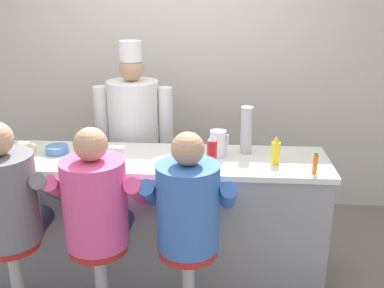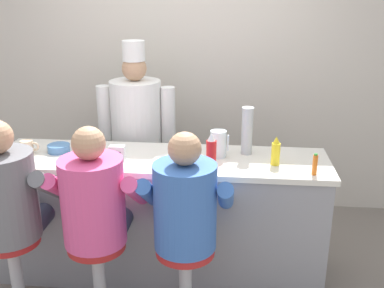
{
  "view_description": "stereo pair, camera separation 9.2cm",
  "coord_description": "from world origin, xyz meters",
  "px_view_note": "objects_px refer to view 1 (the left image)",
  "views": [
    {
      "loc": [
        0.44,
        -2.7,
        2.12
      ],
      "look_at": [
        0.24,
        0.28,
        1.08
      ],
      "focal_mm": 42.0,
      "sensor_mm": 36.0,
      "label": 1
    },
    {
      "loc": [
        0.54,
        -2.7,
        2.12
      ],
      "look_at": [
        0.24,
        0.28,
        1.08
      ],
      "focal_mm": 42.0,
      "sensor_mm": 36.0,
      "label": 2
    }
  ],
  "objects_px": {
    "cereal_bowl": "(57,150)",
    "mustard_bottle_yellow": "(276,151)",
    "coffee_mug_tan": "(25,148)",
    "hot_sauce_bottle_orange": "(315,163)",
    "diner_seated_blue": "(188,212)",
    "diner_seated_grey": "(8,204)",
    "ketchup_bottle_red": "(212,152)",
    "cook_in_whites_near": "(134,133)",
    "cup_stack_steel": "(246,130)",
    "diner_seated_pink": "(97,208)",
    "napkin_dispenser_chrome": "(117,154)",
    "water_pitcher_clear": "(218,143)",
    "breakfast_plate": "(171,160)"
  },
  "relations": [
    {
      "from": "hot_sauce_bottle_orange",
      "to": "water_pitcher_clear",
      "type": "height_order",
      "value": "water_pitcher_clear"
    },
    {
      "from": "mustard_bottle_yellow",
      "to": "water_pitcher_clear",
      "type": "relative_size",
      "value": 1.05
    },
    {
      "from": "diner_seated_pink",
      "to": "cook_in_whites_near",
      "type": "distance_m",
      "value": 1.2
    },
    {
      "from": "diner_seated_blue",
      "to": "breakfast_plate",
      "type": "bearing_deg",
      "value": 108.19
    },
    {
      "from": "ketchup_bottle_red",
      "to": "cook_in_whites_near",
      "type": "height_order",
      "value": "cook_in_whites_near"
    },
    {
      "from": "mustard_bottle_yellow",
      "to": "diner_seated_pink",
      "type": "relative_size",
      "value": 0.15
    },
    {
      "from": "napkin_dispenser_chrome",
      "to": "diner_seated_pink",
      "type": "distance_m",
      "value": 0.51
    },
    {
      "from": "coffee_mug_tan",
      "to": "napkin_dispenser_chrome",
      "type": "bearing_deg",
      "value": -7.3
    },
    {
      "from": "ketchup_bottle_red",
      "to": "water_pitcher_clear",
      "type": "distance_m",
      "value": 0.23
    },
    {
      "from": "breakfast_plate",
      "to": "diner_seated_blue",
      "type": "distance_m",
      "value": 0.53
    },
    {
      "from": "mustard_bottle_yellow",
      "to": "napkin_dispenser_chrome",
      "type": "xyz_separation_m",
      "value": [
        -1.11,
        -0.03,
        -0.04
      ]
    },
    {
      "from": "cereal_bowl",
      "to": "mustard_bottle_yellow",
      "type": "bearing_deg",
      "value": -3.67
    },
    {
      "from": "mustard_bottle_yellow",
      "to": "cook_in_whites_near",
      "type": "height_order",
      "value": "cook_in_whites_near"
    },
    {
      "from": "breakfast_plate",
      "to": "cook_in_whites_near",
      "type": "distance_m",
      "value": 0.82
    },
    {
      "from": "breakfast_plate",
      "to": "diner_seated_grey",
      "type": "height_order",
      "value": "diner_seated_grey"
    },
    {
      "from": "diner_seated_pink",
      "to": "diner_seated_blue",
      "type": "height_order",
      "value": "diner_seated_pink"
    },
    {
      "from": "water_pitcher_clear",
      "to": "cereal_bowl",
      "type": "height_order",
      "value": "water_pitcher_clear"
    },
    {
      "from": "coffee_mug_tan",
      "to": "diner_seated_grey",
      "type": "relative_size",
      "value": 0.1
    },
    {
      "from": "diner_seated_grey",
      "to": "cook_in_whites_near",
      "type": "relative_size",
      "value": 0.81
    },
    {
      "from": "cup_stack_steel",
      "to": "diner_seated_grey",
      "type": "xyz_separation_m",
      "value": [
        -1.5,
        -0.71,
        -0.29
      ]
    },
    {
      "from": "napkin_dispenser_chrome",
      "to": "diner_seated_blue",
      "type": "xyz_separation_m",
      "value": [
        0.54,
        -0.48,
        -0.19
      ]
    },
    {
      "from": "mustard_bottle_yellow",
      "to": "diner_seated_grey",
      "type": "distance_m",
      "value": 1.79
    },
    {
      "from": "diner_seated_grey",
      "to": "water_pitcher_clear",
      "type": "bearing_deg",
      "value": 25.87
    },
    {
      "from": "napkin_dispenser_chrome",
      "to": "diner_seated_grey",
      "type": "distance_m",
      "value": 0.78
    },
    {
      "from": "breakfast_plate",
      "to": "diner_seated_pink",
      "type": "xyz_separation_m",
      "value": [
        -0.41,
        -0.49,
        -0.14
      ]
    },
    {
      "from": "coffee_mug_tan",
      "to": "diner_seated_pink",
      "type": "distance_m",
      "value": 0.9
    },
    {
      "from": "diner_seated_blue",
      "to": "coffee_mug_tan",
      "type": "bearing_deg",
      "value": 155.5
    },
    {
      "from": "diner_seated_grey",
      "to": "hot_sauce_bottle_orange",
      "type": "bearing_deg",
      "value": 10.35
    },
    {
      "from": "ketchup_bottle_red",
      "to": "diner_seated_pink",
      "type": "xyz_separation_m",
      "value": [
        -0.7,
        -0.4,
        -0.24
      ]
    },
    {
      "from": "napkin_dispenser_chrome",
      "to": "cook_in_whites_near",
      "type": "xyz_separation_m",
      "value": [
        -0.02,
        0.72,
        -0.07
      ]
    },
    {
      "from": "water_pitcher_clear",
      "to": "diner_seated_grey",
      "type": "xyz_separation_m",
      "value": [
        -1.3,
        -0.63,
        -0.21
      ]
    },
    {
      "from": "cereal_bowl",
      "to": "cup_stack_steel",
      "type": "distance_m",
      "value": 1.41
    },
    {
      "from": "cereal_bowl",
      "to": "diner_seated_grey",
      "type": "bearing_deg",
      "value": -99.9
    },
    {
      "from": "mustard_bottle_yellow",
      "to": "coffee_mug_tan",
      "type": "xyz_separation_m",
      "value": [
        -1.81,
        0.06,
        -0.05
      ]
    },
    {
      "from": "mustard_bottle_yellow",
      "to": "diner_seated_pink",
      "type": "height_order",
      "value": "diner_seated_pink"
    },
    {
      "from": "hot_sauce_bottle_orange",
      "to": "diner_seated_blue",
      "type": "bearing_deg",
      "value": -156.25
    },
    {
      "from": "napkin_dispenser_chrome",
      "to": "diner_seated_pink",
      "type": "height_order",
      "value": "diner_seated_pink"
    },
    {
      "from": "cup_stack_steel",
      "to": "diner_seated_blue",
      "type": "relative_size",
      "value": 0.26
    },
    {
      "from": "cook_in_whites_near",
      "to": "diner_seated_grey",
      "type": "bearing_deg",
      "value": -115.59
    },
    {
      "from": "mustard_bottle_yellow",
      "to": "diner_seated_pink",
      "type": "bearing_deg",
      "value": -155.8
    },
    {
      "from": "mustard_bottle_yellow",
      "to": "cereal_bowl",
      "type": "height_order",
      "value": "mustard_bottle_yellow"
    },
    {
      "from": "coffee_mug_tan",
      "to": "napkin_dispenser_chrome",
      "type": "distance_m",
      "value": 0.71
    },
    {
      "from": "diner_seated_grey",
      "to": "diner_seated_pink",
      "type": "xyz_separation_m",
      "value": [
        0.57,
        -0.0,
        -0.01
      ]
    },
    {
      "from": "coffee_mug_tan",
      "to": "cup_stack_steel",
      "type": "xyz_separation_m",
      "value": [
        1.62,
        0.15,
        0.13
      ]
    },
    {
      "from": "cup_stack_steel",
      "to": "diner_seated_blue",
      "type": "distance_m",
      "value": 0.86
    },
    {
      "from": "mustard_bottle_yellow",
      "to": "breakfast_plate",
      "type": "relative_size",
      "value": 0.82
    },
    {
      "from": "mustard_bottle_yellow",
      "to": "hot_sauce_bottle_orange",
      "type": "distance_m",
      "value": 0.29
    },
    {
      "from": "mustard_bottle_yellow",
      "to": "cup_stack_steel",
      "type": "distance_m",
      "value": 0.29
    },
    {
      "from": "cereal_bowl",
      "to": "diner_seated_pink",
      "type": "distance_m",
      "value": 0.78
    },
    {
      "from": "water_pitcher_clear",
      "to": "coffee_mug_tan",
      "type": "distance_m",
      "value": 1.42
    }
  ]
}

